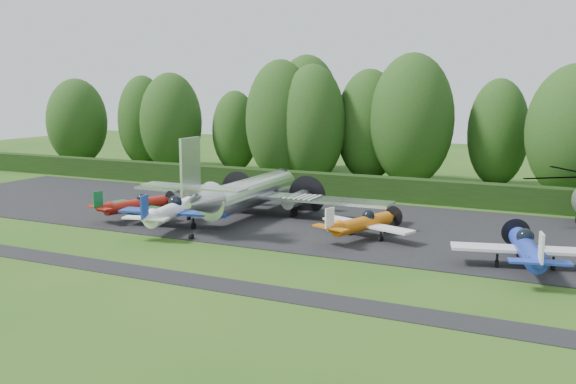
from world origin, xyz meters
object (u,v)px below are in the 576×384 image
at_px(light_plane_red, 136,205).
at_px(light_plane_orange, 363,223).
at_px(light_plane_white, 172,211).
at_px(transport_plane, 248,193).
at_px(light_plane_blue, 527,248).

xyz_separation_m(light_plane_red, light_plane_orange, (17.51, 0.99, 0.04)).
distance_m(light_plane_red, light_plane_white, 4.97).
distance_m(transport_plane, light_plane_white, 6.45).
distance_m(transport_plane, light_plane_blue, 21.18).
height_order(light_plane_white, light_plane_blue, light_plane_white).
distance_m(light_plane_orange, light_plane_blue, 10.65).
bearing_deg(light_plane_red, light_plane_orange, -12.79).
xyz_separation_m(transport_plane, light_plane_white, (-2.80, -5.77, -0.63)).
distance_m(light_plane_red, light_plane_blue, 27.81).
distance_m(transport_plane, light_plane_red, 8.42).
height_order(transport_plane, light_plane_red, transport_plane).
bearing_deg(light_plane_red, light_plane_blue, -20.09).
xyz_separation_m(light_plane_red, light_plane_blue, (27.74, -1.98, 0.22)).
bearing_deg(light_plane_white, light_plane_orange, 23.61).
xyz_separation_m(transport_plane, light_plane_orange, (10.11, -2.93, -0.84)).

